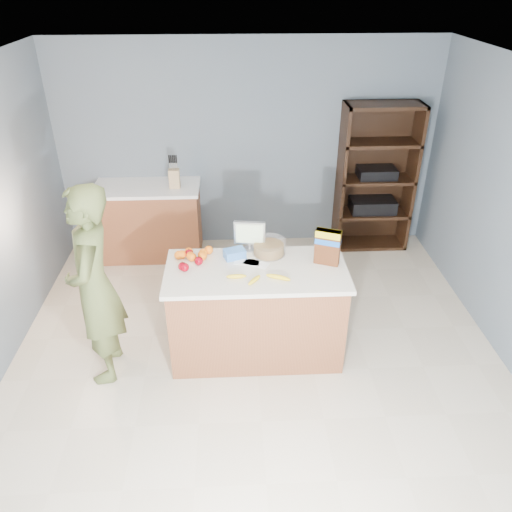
{
  "coord_description": "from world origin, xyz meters",
  "views": [
    {
      "loc": [
        -0.18,
        -3.31,
        3.15
      ],
      "look_at": [
        0.0,
        0.35,
        1.0
      ],
      "focal_mm": 35.0,
      "sensor_mm": 36.0,
      "label": 1
    }
  ],
  "objects_px": {
    "shelving_unit": "(374,180)",
    "tv": "(250,234)",
    "person": "(95,287)",
    "cereal_box": "(328,245)",
    "counter_peninsula": "(256,315)"
  },
  "relations": [
    {
      "from": "person",
      "to": "tv",
      "type": "xyz_separation_m",
      "value": [
        1.28,
        0.52,
        0.18
      ]
    },
    {
      "from": "counter_peninsula",
      "to": "person",
      "type": "relative_size",
      "value": 0.88
    },
    {
      "from": "tv",
      "to": "cereal_box",
      "type": "bearing_deg",
      "value": -22.65
    },
    {
      "from": "person",
      "to": "tv",
      "type": "relative_size",
      "value": 6.25
    },
    {
      "from": "tv",
      "to": "shelving_unit",
      "type": "bearing_deg",
      "value": 47.04
    },
    {
      "from": "shelving_unit",
      "to": "person",
      "type": "bearing_deg",
      "value": -142.2
    },
    {
      "from": "counter_peninsula",
      "to": "shelving_unit",
      "type": "xyz_separation_m",
      "value": [
        1.55,
        2.05,
        0.45
      ]
    },
    {
      "from": "counter_peninsula",
      "to": "tv",
      "type": "height_order",
      "value": "tv"
    },
    {
      "from": "shelving_unit",
      "to": "tv",
      "type": "relative_size",
      "value": 6.38
    },
    {
      "from": "tv",
      "to": "cereal_box",
      "type": "relative_size",
      "value": 0.88
    },
    {
      "from": "person",
      "to": "shelving_unit",
      "type": "bearing_deg",
      "value": 122.47
    },
    {
      "from": "tv",
      "to": "cereal_box",
      "type": "height_order",
      "value": "cereal_box"
    },
    {
      "from": "counter_peninsula",
      "to": "tv",
      "type": "xyz_separation_m",
      "value": [
        -0.04,
        0.34,
        0.64
      ]
    },
    {
      "from": "counter_peninsula",
      "to": "person",
      "type": "distance_m",
      "value": 1.42
    },
    {
      "from": "shelving_unit",
      "to": "tv",
      "type": "bearing_deg",
      "value": -132.96
    }
  ]
}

